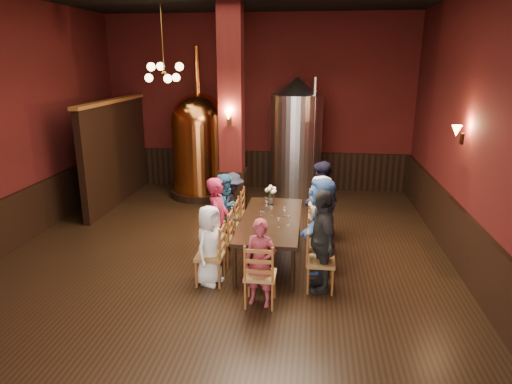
# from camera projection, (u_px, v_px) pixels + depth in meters

# --- Properties ---
(room) EXTENTS (10.00, 10.02, 4.50)m
(room) POSITION_uv_depth(u_px,v_px,m) (219.00, 134.00, 7.16)
(room) COLOR black
(room) RESTS_ON ground
(wainscot_right) EXTENTS (0.08, 9.90, 1.00)m
(wainscot_right) POSITION_uv_depth(u_px,v_px,m) (468.00, 249.00, 7.18)
(wainscot_right) COLOR black
(wainscot_right) RESTS_ON ground
(wainscot_back) EXTENTS (7.90, 0.08, 1.00)m
(wainscot_back) POSITION_uv_depth(u_px,v_px,m) (258.00, 169.00, 12.38)
(wainscot_back) COLOR black
(wainscot_back) RESTS_ON ground
(wainscot_left) EXTENTS (0.08, 9.90, 1.00)m
(wainscot_left) POSITION_uv_depth(u_px,v_px,m) (4.00, 227.00, 8.13)
(wainscot_left) COLOR black
(wainscot_left) RESTS_ON ground
(column) EXTENTS (0.58, 0.58, 4.50)m
(column) POSITION_uv_depth(u_px,v_px,m) (232.00, 113.00, 9.87)
(column) COLOR #4D1011
(column) RESTS_ON ground
(partition) EXTENTS (0.22, 3.50, 2.40)m
(partition) POSITION_uv_depth(u_px,v_px,m) (116.00, 154.00, 10.89)
(partition) COLOR black
(partition) RESTS_ON ground
(pendant_cluster) EXTENTS (0.90, 0.90, 1.70)m
(pendant_cluster) POSITION_uv_depth(u_px,v_px,m) (164.00, 72.00, 9.90)
(pendant_cluster) COLOR #A57226
(pendant_cluster) RESTS_ON room
(sconce_wall) EXTENTS (0.20, 0.20, 0.36)m
(sconce_wall) POSITION_uv_depth(u_px,v_px,m) (462.00, 134.00, 7.47)
(sconce_wall) COLOR black
(sconce_wall) RESTS_ON room
(sconce_column) EXTENTS (0.20, 0.20, 0.36)m
(sconce_column) POSITION_uv_depth(u_px,v_px,m) (229.00, 117.00, 9.59)
(sconce_column) COLOR black
(sconce_column) RESTS_ON column
(dining_table) EXTENTS (1.00, 2.40, 0.75)m
(dining_table) POSITION_uv_depth(u_px,v_px,m) (271.00, 222.00, 7.84)
(dining_table) COLOR black
(dining_table) RESTS_ON ground
(chair_0) EXTENTS (0.46, 0.46, 0.92)m
(chair_0) POSITION_uv_depth(u_px,v_px,m) (210.00, 255.00, 7.05)
(chair_0) COLOR #965826
(chair_0) RESTS_ON ground
(person_0) EXTENTS (0.59, 0.72, 1.27)m
(person_0) POSITION_uv_depth(u_px,v_px,m) (210.00, 245.00, 7.00)
(person_0) COLOR white
(person_0) RESTS_ON ground
(chair_1) EXTENTS (0.46, 0.46, 0.92)m
(chair_1) POSITION_uv_depth(u_px,v_px,m) (219.00, 239.00, 7.69)
(chair_1) COLOR #965826
(chair_1) RESTS_ON ground
(person_1) EXTENTS (0.37, 0.56, 1.53)m
(person_1) POSITION_uv_depth(u_px,v_px,m) (218.00, 222.00, 7.60)
(person_1) COLOR maroon
(person_1) RESTS_ON ground
(chair_2) EXTENTS (0.46, 0.46, 0.92)m
(chair_2) POSITION_uv_depth(u_px,v_px,m) (226.00, 225.00, 8.32)
(chair_2) COLOR #965826
(chair_2) RESTS_ON ground
(person_2) EXTENTS (0.53, 0.76, 1.43)m
(person_2) POSITION_uv_depth(u_px,v_px,m) (226.00, 212.00, 8.25)
(person_2) COLOR #265881
(person_2) RESTS_ON ground
(chair_3) EXTENTS (0.46, 0.46, 0.92)m
(chair_3) POSITION_uv_depth(u_px,v_px,m) (233.00, 214.00, 8.95)
(chair_3) COLOR #965826
(chair_3) RESTS_ON ground
(person_3) EXTENTS (0.55, 0.87, 1.28)m
(person_3) POSITION_uv_depth(u_px,v_px,m) (232.00, 205.00, 8.90)
(person_3) COLOR black
(person_3) RESTS_ON ground
(chair_4) EXTENTS (0.46, 0.46, 0.92)m
(chair_4) POSITION_uv_depth(u_px,v_px,m) (321.00, 261.00, 6.85)
(chair_4) COLOR #965826
(chair_4) RESTS_ON ground
(person_4) EXTENTS (0.62, 1.00, 1.58)m
(person_4) POSITION_uv_depth(u_px,v_px,m) (322.00, 241.00, 6.75)
(person_4) COLOR black
(person_4) RESTS_ON ground
(chair_5) EXTENTS (0.46, 0.46, 0.92)m
(chair_5) POSITION_uv_depth(u_px,v_px,m) (320.00, 244.00, 7.48)
(chair_5) COLOR #965826
(chair_5) RESTS_ON ground
(person_5) EXTENTS (0.66, 1.53, 1.60)m
(person_5) POSITION_uv_depth(u_px,v_px,m) (321.00, 225.00, 7.39)
(person_5) COLOR #345A9C
(person_5) RESTS_ON ground
(chair_6) EXTENTS (0.46, 0.46, 0.92)m
(chair_6) POSITION_uv_depth(u_px,v_px,m) (320.00, 230.00, 8.11)
(chair_6) COLOR #965826
(chair_6) RESTS_ON ground
(person_6) EXTENTS (0.61, 0.79, 1.45)m
(person_6) POSITION_uv_depth(u_px,v_px,m) (321.00, 216.00, 8.04)
(person_6) COLOR beige
(person_6) RESTS_ON ground
(chair_7) EXTENTS (0.46, 0.46, 0.92)m
(chair_7) POSITION_uv_depth(u_px,v_px,m) (320.00, 217.00, 8.75)
(chair_7) COLOR #965826
(chair_7) RESTS_ON ground
(person_7) EXTENTS (0.40, 0.77, 1.55)m
(person_7) POSITION_uv_depth(u_px,v_px,m) (320.00, 202.00, 8.66)
(person_7) COLOR black
(person_7) RESTS_ON ground
(chair_8) EXTENTS (0.46, 0.46, 0.92)m
(chair_8) POSITION_uv_depth(u_px,v_px,m) (260.00, 275.00, 6.42)
(chair_8) COLOR #965826
(chair_8) RESTS_ON ground
(person_8) EXTENTS (0.52, 0.39, 1.28)m
(person_8) POSITION_uv_depth(u_px,v_px,m) (260.00, 263.00, 6.37)
(person_8) COLOR #90303C
(person_8) RESTS_ON ground
(copper_kettle) EXTENTS (1.58, 1.58, 3.67)m
(copper_kettle) POSITION_uv_depth(u_px,v_px,m) (200.00, 144.00, 11.38)
(copper_kettle) COLOR black
(copper_kettle) RESTS_ON ground
(steel_vessel) EXTENTS (1.50, 1.50, 2.99)m
(steel_vessel) POSITION_uv_depth(u_px,v_px,m) (296.00, 140.00, 10.95)
(steel_vessel) COLOR #B2B2B7
(steel_vessel) RESTS_ON ground
(rose_vase) EXTENTS (0.22, 0.22, 0.37)m
(rose_vase) POSITION_uv_depth(u_px,v_px,m) (271.00, 192.00, 8.50)
(rose_vase) COLOR white
(rose_vase) RESTS_ON dining_table
(wine_glass_0) EXTENTS (0.07, 0.07, 0.17)m
(wine_glass_0) POSITION_uv_depth(u_px,v_px,m) (288.00, 221.00, 7.47)
(wine_glass_0) COLOR white
(wine_glass_0) RESTS_ON dining_table
(wine_glass_1) EXTENTS (0.07, 0.07, 0.17)m
(wine_glass_1) POSITION_uv_depth(u_px,v_px,m) (279.00, 223.00, 7.36)
(wine_glass_1) COLOR white
(wine_glass_1) RESTS_ON dining_table
(wine_glass_2) EXTENTS (0.07, 0.07, 0.17)m
(wine_glass_2) POSITION_uv_depth(u_px,v_px,m) (272.00, 212.00, 7.90)
(wine_glass_2) COLOR white
(wine_glass_2) RESTS_ON dining_table
(wine_glass_3) EXTENTS (0.07, 0.07, 0.17)m
(wine_glass_3) POSITION_uv_depth(u_px,v_px,m) (267.00, 207.00, 8.17)
(wine_glass_3) COLOR white
(wine_glass_3) RESTS_ON dining_table
(wine_glass_4) EXTENTS (0.07, 0.07, 0.17)m
(wine_glass_4) POSITION_uv_depth(u_px,v_px,m) (266.00, 202.00, 8.46)
(wine_glass_4) COLOR white
(wine_glass_4) RESTS_ON dining_table
(wine_glass_5) EXTENTS (0.07, 0.07, 0.17)m
(wine_glass_5) POSITION_uv_depth(u_px,v_px,m) (261.00, 216.00, 7.67)
(wine_glass_5) COLOR white
(wine_glass_5) RESTS_ON dining_table
(wine_glass_6) EXTENTS (0.07, 0.07, 0.17)m
(wine_glass_6) POSITION_uv_depth(u_px,v_px,m) (267.00, 206.00, 8.22)
(wine_glass_6) COLOR white
(wine_glass_6) RESTS_ON dining_table
(wine_glass_7) EXTENTS (0.07, 0.07, 0.17)m
(wine_glass_7) POSITION_uv_depth(u_px,v_px,m) (284.00, 212.00, 7.90)
(wine_glass_7) COLOR white
(wine_glass_7) RESTS_ON dining_table
(wine_glass_8) EXTENTS (0.07, 0.07, 0.17)m
(wine_glass_8) POSITION_uv_depth(u_px,v_px,m) (274.00, 200.00, 8.54)
(wine_glass_8) COLOR white
(wine_glass_8) RESTS_ON dining_table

